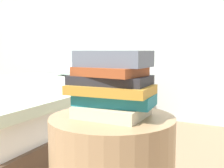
{
  "coord_description": "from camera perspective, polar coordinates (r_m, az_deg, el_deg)",
  "views": [
    {
      "loc": [
        0.46,
        -0.85,
        0.74
      ],
      "look_at": [
        0.0,
        0.0,
        0.62
      ],
      "focal_mm": 43.57,
      "sensor_mm": 36.0,
      "label": 1
    }
  ],
  "objects": [
    {
      "name": "book_slate",
      "position": [
        0.97,
        0.3,
        5.33
      ],
      "size": [
        0.25,
        0.15,
        0.06
      ],
      "primitive_type": "cube",
      "rotation": [
        0.0,
        0.0,
        0.01
      ],
      "color": "slate",
      "rests_on": "book_rust"
    },
    {
      "name": "book_charcoal",
      "position": [
        0.98,
        -0.31,
        0.85
      ],
      "size": [
        0.29,
        0.19,
        0.03
      ],
      "primitive_type": "cube",
      "rotation": [
        0.0,
        0.0,
        0.07
      ],
      "color": "#28282D",
      "rests_on": "book_ochre"
    },
    {
      "name": "book_cream",
      "position": [
        0.99,
        -0.18,
        -5.62
      ],
      "size": [
        0.24,
        0.2,
        0.04
      ],
      "primitive_type": "cube",
      "rotation": [
        0.0,
        0.0,
        0.03
      ],
      "color": "beige",
      "rests_on": "side_table"
    },
    {
      "name": "book_teal",
      "position": [
        0.98,
        0.61,
        -3.25
      ],
      "size": [
        0.3,
        0.19,
        0.04
      ],
      "primitive_type": "cube",
      "rotation": [
        0.0,
        0.0,
        0.13
      ],
      "color": "#1E727F",
      "rests_on": "book_cream"
    },
    {
      "name": "bed",
      "position": [
        2.53,
        -17.79,
        -4.99
      ],
      "size": [
        1.65,
        2.09,
        0.62
      ],
      "rotation": [
        0.0,
        0.0,
        0.06
      ],
      "color": "#4C3828",
      "rests_on": "ground_plane"
    },
    {
      "name": "book_rust",
      "position": [
        0.97,
        -0.35,
        2.68
      ],
      "size": [
        0.24,
        0.19,
        0.03
      ],
      "primitive_type": "cube",
      "rotation": [
        0.0,
        0.0,
        -0.1
      ],
      "color": "#994723",
      "rests_on": "book_charcoal"
    },
    {
      "name": "book_ochre",
      "position": [
        0.96,
        0.01,
        -1.2
      ],
      "size": [
        0.31,
        0.2,
        0.03
      ],
      "primitive_type": "cube",
      "rotation": [
        0.0,
        0.0,
        0.08
      ],
      "color": "#B7842D",
      "rests_on": "book_teal"
    }
  ]
}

